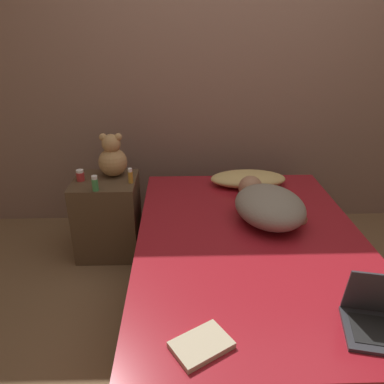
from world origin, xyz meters
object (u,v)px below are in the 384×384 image
(pillow, at_px, (248,179))
(teddy_bear, at_px, (112,158))
(person_lying, at_px, (268,204))
(bottle_red, at_px, (80,175))
(book, at_px, (201,345))
(bottle_amber, at_px, (130,176))
(bottle_green, at_px, (95,183))

(pillow, distance_m, teddy_bear, 0.99)
(pillow, xyz_separation_m, person_lying, (0.03, -0.51, 0.05))
(pillow, height_order, teddy_bear, teddy_bear)
(teddy_bear, bearing_deg, person_lying, -28.09)
(bottle_red, bearing_deg, book, -61.49)
(bottle_red, distance_m, bottle_amber, 0.36)
(bottle_amber, bearing_deg, teddy_bear, 134.65)
(bottle_red, distance_m, bottle_green, 0.22)
(bottle_red, bearing_deg, bottle_amber, -8.00)
(bottle_green, bearing_deg, pillow, 12.60)
(person_lying, height_order, bottle_amber, person_lying)
(pillow, distance_m, bottle_amber, 0.85)
(bottle_red, xyz_separation_m, bottle_amber, (0.36, -0.05, 0.01))
(person_lying, bearing_deg, bottle_red, 149.31)
(person_lying, xyz_separation_m, bottle_red, (-1.23, 0.45, 0.02))
(person_lying, xyz_separation_m, bottle_amber, (-0.87, 0.40, 0.03))
(teddy_bear, height_order, book, teddy_bear)
(person_lying, relative_size, teddy_bear, 2.17)
(person_lying, xyz_separation_m, book, (-0.45, -0.97, -0.09))
(person_lying, bearing_deg, bottle_green, 155.15)
(book, bearing_deg, teddy_bear, 110.14)
(pillow, bearing_deg, person_lying, -86.40)
(person_lying, xyz_separation_m, teddy_bear, (-1.01, 0.54, 0.12))
(bottle_green, bearing_deg, bottle_amber, 29.33)
(person_lying, height_order, teddy_bear, teddy_bear)
(person_lying, distance_m, bottle_green, 1.12)
(bottle_red, bearing_deg, pillow, 3.04)
(bottle_green, xyz_separation_m, book, (0.63, -1.25, -0.12))
(bottle_red, distance_m, book, 1.62)
(person_lying, xyz_separation_m, bottle_green, (-1.09, 0.28, 0.03))
(teddy_bear, relative_size, book, 1.21)
(person_lying, relative_size, bottle_amber, 6.41)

